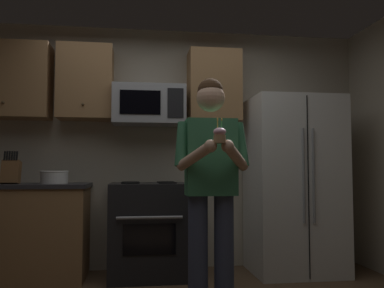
{
  "coord_description": "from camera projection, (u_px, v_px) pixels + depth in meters",
  "views": [
    {
      "loc": [
        -0.28,
        -2.77,
        1.06
      ],
      "look_at": [
        0.15,
        0.32,
        1.25
      ],
      "focal_mm": 38.39,
      "sensor_mm": 36.0,
      "label": 1
    }
  ],
  "objects": [
    {
      "name": "wall_back",
      "position": [
        161.0,
        147.0,
        4.52
      ],
      "size": [
        4.4,
        0.1,
        2.6
      ],
      "primitive_type": "cube",
      "color": "#B7AD99",
      "rests_on": "ground"
    },
    {
      "name": "oven_range",
      "position": [
        148.0,
        230.0,
        4.06
      ],
      "size": [
        0.76,
        0.7,
        0.93
      ],
      "color": "black",
      "rests_on": "ground"
    },
    {
      "name": "microwave",
      "position": [
        149.0,
        106.0,
        4.26
      ],
      "size": [
        0.74,
        0.41,
        0.4
      ],
      "color": "#9EA0A5"
    },
    {
      "name": "refrigerator",
      "position": [
        294.0,
        185.0,
        4.26
      ],
      "size": [
        0.9,
        0.75,
        1.8
      ],
      "color": "white",
      "rests_on": "ground"
    },
    {
      "name": "cabinet_row_upper",
      "position": [
        93.0,
        83.0,
        4.25
      ],
      "size": [
        2.78,
        0.36,
        0.76
      ],
      "color": "#9E7247"
    },
    {
      "name": "counter_left",
      "position": [
        11.0,
        232.0,
        3.91
      ],
      "size": [
        1.44,
        0.66,
        0.92
      ],
      "color": "#9E7247",
      "rests_on": "ground"
    },
    {
      "name": "knife_block",
      "position": [
        11.0,
        172.0,
        3.89
      ],
      "size": [
        0.16,
        0.15,
        0.32
      ],
      "color": "brown",
      "rests_on": "counter_left"
    },
    {
      "name": "bowl_large_white",
      "position": [
        54.0,
        177.0,
        3.95
      ],
      "size": [
        0.27,
        0.27,
        0.12
      ],
      "color": "white",
      "rests_on": "counter_left"
    },
    {
      "name": "person",
      "position": [
        211.0,
        177.0,
        3.12
      ],
      "size": [
        0.6,
        0.48,
        1.76
      ],
      "color": "#383F59",
      "rests_on": "ground"
    },
    {
      "name": "cupcake",
      "position": [
        220.0,
        135.0,
        2.81
      ],
      "size": [
        0.09,
        0.09,
        0.17
      ],
      "color": "#A87F56"
    }
  ]
}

